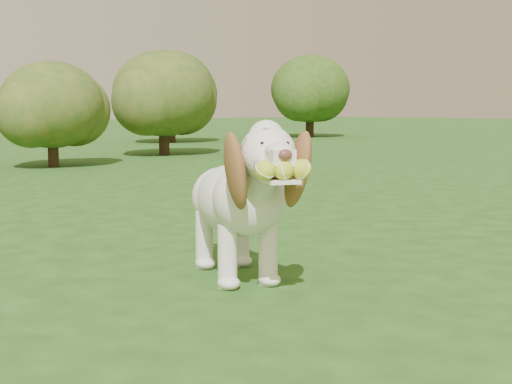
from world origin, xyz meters
TOP-DOWN VIEW (x-y plane):
  - ground at (0.00, 0.00)m, footprint 80.00×80.00m
  - dog at (-0.45, 0.48)m, footprint 0.63×1.09m
  - shrub_d at (3.66, 7.95)m, footprint 1.63×1.63m
  - shrub_f at (5.94, 11.43)m, footprint 1.93×1.93m
  - shrub_h at (10.27, 11.64)m, footprint 2.04×2.04m
  - shrub_c at (1.33, 6.86)m, footprint 1.32×1.32m

SIDE VIEW (x-z plane):
  - ground at x=0.00m, z-range 0.00..0.00m
  - dog at x=-0.45m, z-range 0.02..0.75m
  - shrub_c at x=1.33m, z-range 0.12..1.49m
  - shrub_d at x=3.66m, z-range 0.15..1.84m
  - shrub_f at x=5.94m, z-range 0.18..2.18m
  - shrub_h at x=10.27m, z-range 0.19..2.30m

